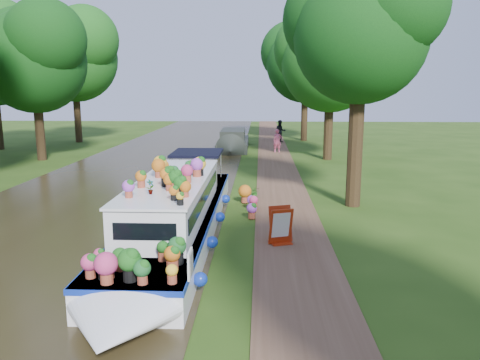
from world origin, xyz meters
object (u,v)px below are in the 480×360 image
at_px(second_boat, 233,142).
at_px(plant_boat, 174,213).
at_px(pedestrian_pink, 277,141).
at_px(pedestrian_dark, 280,131).
at_px(sandwich_board, 281,227).

bearing_deg(second_boat, plant_boat, -92.18).
relative_size(pedestrian_pink, pedestrian_dark, 0.88).
height_order(plant_boat, sandwich_board, plant_boat).
height_order(plant_boat, second_boat, plant_boat).
bearing_deg(pedestrian_pink, pedestrian_dark, 80.33).
xyz_separation_m(plant_boat, second_boat, (0.50, 21.07, -0.26)).
xyz_separation_m(second_boat, pedestrian_dark, (3.65, 4.73, 0.35)).
bearing_deg(pedestrian_dark, plant_boat, -108.91).
relative_size(sandwich_board, pedestrian_pink, 0.66).
relative_size(plant_boat, second_boat, 1.78).
distance_m(second_boat, pedestrian_pink, 3.53).
bearing_deg(plant_boat, second_boat, 88.64).
height_order(sandwich_board, pedestrian_pink, pedestrian_pink).
bearing_deg(pedestrian_dark, pedestrian_pink, -103.99).
bearing_deg(sandwich_board, plant_boat, 158.30).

